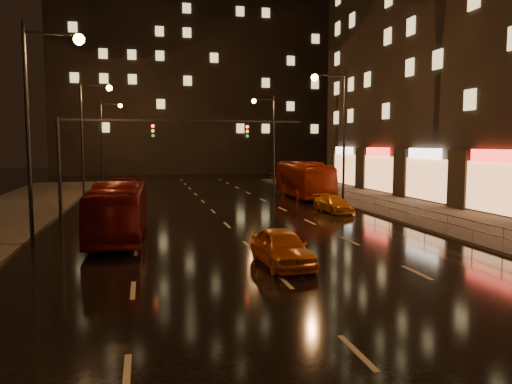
% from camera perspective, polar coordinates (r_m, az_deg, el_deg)
% --- Properties ---
extents(ground, '(140.00, 140.00, 0.00)m').
position_cam_1_polar(ground, '(32.65, -4.47, -2.67)').
color(ground, black).
rests_on(ground, ground).
extents(sidewalk_right, '(7.00, 70.00, 0.15)m').
position_cam_1_polar(sidewalk_right, '(32.80, 20.97, -2.85)').
color(sidewalk_right, '#38332D').
rests_on(sidewalk_right, ground).
extents(building_distant, '(44.00, 16.00, 36.00)m').
position_cam_1_polar(building_distant, '(85.48, -6.95, 14.49)').
color(building_distant, black).
rests_on(building_distant, ground).
extents(traffic_signal, '(15.31, 0.32, 6.20)m').
position_cam_1_polar(traffic_signal, '(32.00, -13.59, 5.53)').
color(traffic_signal, black).
rests_on(traffic_signal, ground).
extents(railing_right, '(0.05, 56.00, 1.00)m').
position_cam_1_polar(railing_right, '(33.64, 13.49, -1.02)').
color(railing_right, '#99999E').
rests_on(railing_right, sidewalk_right).
extents(bus_red, '(2.66, 10.07, 2.79)m').
position_cam_1_polar(bus_red, '(25.86, -15.37, -1.90)').
color(bus_red, '#610E0D').
rests_on(bus_red, ground).
extents(bus_curb, '(3.20, 11.21, 3.09)m').
position_cam_1_polar(bus_curb, '(43.78, 5.45, 1.45)').
color(bus_curb, '#A62810').
rests_on(bus_curb, ground).
extents(taxi_near, '(1.89, 4.23, 1.41)m').
position_cam_1_polar(taxi_near, '(19.19, 2.97, -6.34)').
color(taxi_near, orange).
rests_on(taxi_near, ground).
extents(taxi_far, '(1.98, 4.02, 1.12)m').
position_cam_1_polar(taxi_far, '(34.45, 8.85, -1.34)').
color(taxi_far, orange).
rests_on(taxi_far, ground).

